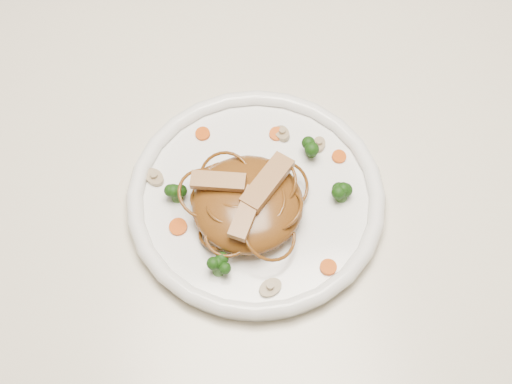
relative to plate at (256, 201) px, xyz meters
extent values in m
plane|color=#51381B|center=(0.04, 0.07, -0.76)|extent=(4.00, 4.00, 0.00)
cube|color=beige|center=(0.04, 0.07, -0.03)|extent=(1.20, 0.80, 0.04)
cylinder|color=brown|center=(0.58, 0.41, -0.40)|extent=(0.06, 0.06, 0.71)
cylinder|color=white|center=(0.00, 0.00, 0.00)|extent=(0.37, 0.37, 0.02)
ellipsoid|color=brown|center=(-0.01, -0.02, 0.03)|extent=(0.17, 0.17, 0.04)
cube|color=tan|center=(0.01, -0.01, 0.06)|extent=(0.07, 0.07, 0.01)
cube|color=tan|center=(-0.04, 0.01, 0.05)|extent=(0.07, 0.04, 0.01)
cube|color=tan|center=(-0.02, -0.04, 0.05)|extent=(0.05, 0.06, 0.01)
cylinder|color=#DD4E08|center=(0.05, 0.08, 0.01)|extent=(0.02, 0.02, 0.00)
cylinder|color=#DD4E08|center=(-0.10, -0.02, 0.01)|extent=(0.02, 0.02, 0.00)
cylinder|color=#DD4E08|center=(0.11, 0.03, 0.01)|extent=(0.02, 0.02, 0.00)
cylinder|color=#DD4E08|center=(-0.04, 0.10, 0.01)|extent=(0.02, 0.02, 0.00)
cylinder|color=#DD4E08|center=(0.06, -0.11, 0.01)|extent=(0.02, 0.02, 0.00)
cylinder|color=tan|center=(-0.01, -0.12, 0.01)|extent=(0.03, 0.03, 0.01)
cylinder|color=tan|center=(0.09, 0.05, 0.01)|extent=(0.03, 0.03, 0.01)
cylinder|color=tan|center=(-0.11, 0.06, 0.01)|extent=(0.04, 0.04, 0.01)
cylinder|color=tan|center=(0.05, 0.08, 0.01)|extent=(0.03, 0.03, 0.01)
camera|label=1|loc=(-0.11, -0.42, 0.79)|focal=52.53mm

